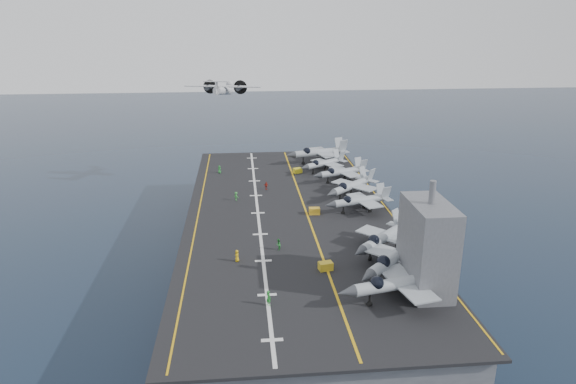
{
  "coord_description": "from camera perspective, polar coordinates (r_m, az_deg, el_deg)",
  "views": [
    {
      "loc": [
        -8.91,
        -89.08,
        44.5
      ],
      "look_at": [
        0.0,
        4.0,
        13.0
      ],
      "focal_mm": 32.0,
      "sensor_mm": 36.0,
      "label": 1
    }
  ],
  "objects": [
    {
      "name": "landing_centerline",
      "position": [
        95.42,
        -3.36,
        -2.34
      ],
      "size": [
        0.5,
        90.0,
        0.02
      ],
      "primitive_type": "cube",
      "color": "silver",
      "rests_on": "flight_deck"
    },
    {
      "name": "fighter_jet_0",
      "position": [
        67.24,
        12.42,
        -9.75
      ],
      "size": [
        17.12,
        13.25,
        5.31
      ],
      "primitive_type": null,
      "color": "gray",
      "rests_on": "flight_deck"
    },
    {
      "name": "tow_cart_a",
      "position": [
        74.4,
        4.2,
        -8.2
      ],
      "size": [
        2.19,
        1.65,
        1.18
      ],
      "primitive_type": null,
      "color": "gold",
      "rests_on": "flight_deck"
    },
    {
      "name": "crew_5",
      "position": [
        120.92,
        -7.62,
        2.51
      ],
      "size": [
        1.29,
        1.2,
        1.79
      ],
      "primitive_type": "imported",
      "color": "#268C33",
      "rests_on": "flight_deck"
    },
    {
      "name": "deck_edge_port",
      "position": [
        95.72,
        -9.96,
        -2.53
      ],
      "size": [
        0.25,
        90.0,
        0.02
      ],
      "primitive_type": "cube",
      "color": "gold",
      "rests_on": "flight_deck"
    },
    {
      "name": "foul_line",
      "position": [
        96.12,
        2.01,
        -2.16
      ],
      "size": [
        0.35,
        90.0,
        0.02
      ],
      "primitive_type": "cube",
      "color": "gold",
      "rests_on": "flight_deck"
    },
    {
      "name": "deck_edge_stbd",
      "position": [
        99.24,
        10.92,
        -1.82
      ],
      "size": [
        0.25,
        90.0,
        0.02
      ],
      "primitive_type": "cube",
      "color": "gold",
      "rests_on": "flight_deck"
    },
    {
      "name": "crew_0",
      "position": [
        76.88,
        -5.68,
        -7.06
      ],
      "size": [
        1.06,
        1.27,
        1.81
      ],
      "primitive_type": "imported",
      "color": "gold",
      "rests_on": "flight_deck"
    },
    {
      "name": "hull",
      "position": [
        97.85,
        0.22,
        -5.19
      ],
      "size": [
        36.0,
        90.0,
        10.0
      ],
      "primitive_type": "cube",
      "color": "#56595E",
      "rests_on": "ground"
    },
    {
      "name": "ground",
      "position": [
        99.97,
        0.22,
        -7.81
      ],
      "size": [
        500.0,
        500.0,
        0.0
      ],
      "primitive_type": "plane",
      "color": "#142135",
      "rests_on": "ground"
    },
    {
      "name": "fighter_jet_6",
      "position": [
        113.93,
        6.07,
        2.31
      ],
      "size": [
        15.65,
        13.15,
        4.63
      ],
      "primitive_type": null,
      "color": "gray",
      "rests_on": "flight_deck"
    },
    {
      "name": "island_superstructure",
      "position": [
        69.06,
        15.31,
        -4.74
      ],
      "size": [
        5.0,
        10.0,
        15.0
      ],
      "primitive_type": null,
      "color": "#56595E",
      "rests_on": "flight_deck"
    },
    {
      "name": "fighter_jet_1",
      "position": [
        73.7,
        11.89,
        -6.98
      ],
      "size": [
        18.7,
        18.69,
        5.51
      ],
      "primitive_type": null,
      "color": "gray",
      "rests_on": "flight_deck"
    },
    {
      "name": "fighter_jet_8",
      "position": [
        128.6,
        3.56,
        4.5
      ],
      "size": [
        18.51,
        14.78,
        5.62
      ],
      "primitive_type": null,
      "color": "#A0A8B0",
      "rests_on": "flight_deck"
    },
    {
      "name": "fighter_jet_2",
      "position": [
        80.4,
        10.72,
        -4.84
      ],
      "size": [
        17.35,
        17.24,
        5.1
      ],
      "primitive_type": null,
      "color": "#9BA2AA",
      "rests_on": "flight_deck"
    },
    {
      "name": "crew_3",
      "position": [
        102.24,
        -5.78,
        -0.46
      ],
      "size": [
        1.21,
        1.19,
        1.7
      ],
      "primitive_type": "imported",
      "color": "green",
      "rests_on": "flight_deck"
    },
    {
      "name": "fighter_jet_4",
      "position": [
        96.34,
        8.12,
        -0.85
      ],
      "size": [
        15.17,
        12.22,
        4.58
      ],
      "primitive_type": null,
      "color": "#939CA4",
      "rests_on": "flight_deck"
    },
    {
      "name": "fighter_jet_5",
      "position": [
        104.11,
        7.14,
        0.79
      ],
      "size": [
        17.01,
        16.68,
        4.97
      ],
      "primitive_type": null,
      "color": "gray",
      "rests_on": "flight_deck"
    },
    {
      "name": "crew_6",
      "position": [
        65.6,
        -2.18,
        -11.68
      ],
      "size": [
        1.37,
        1.48,
        2.05
      ],
      "primitive_type": "imported",
      "color": "#24912D",
      "rests_on": "flight_deck"
    },
    {
      "name": "crew_4",
      "position": [
        108.18,
        -2.45,
        0.7
      ],
      "size": [
        1.2,
        1.0,
        1.7
      ],
      "primitive_type": "imported",
      "color": "#A21B0F",
      "rests_on": "flight_deck"
    },
    {
      "name": "crew_7",
      "position": [
        80.15,
        -1.08,
        -5.85
      ],
      "size": [
        1.05,
        1.27,
        1.81
      ],
      "primitive_type": "imported",
      "color": "#268C33",
      "rests_on": "flight_deck"
    },
    {
      "name": "tow_cart_b",
      "position": [
        94.74,
        2.95,
        -2.12
      ],
      "size": [
        2.07,
        1.41,
        1.2
      ],
      "primitive_type": null,
      "color": "gold",
      "rests_on": "flight_deck"
    },
    {
      "name": "transport_plane",
      "position": [
        140.66,
        -7.23,
        11.09
      ],
      "size": [
        23.31,
        18.43,
        4.88
      ],
      "primitive_type": null,
      "color": "silver"
    },
    {
      "name": "fighter_jet_7",
      "position": [
        120.9,
        4.09,
        3.29
      ],
      "size": [
        15.45,
        14.19,
        4.46
      ],
      "primitive_type": null,
      "color": "#9DA5AC",
      "rests_on": "flight_deck"
    },
    {
      "name": "flight_deck",
      "position": [
        95.87,
        0.23,
        -2.35
      ],
      "size": [
        38.0,
        92.0,
        0.4
      ],
      "primitive_type": "cube",
      "color": "black",
      "rests_on": "hull"
    },
    {
      "name": "tow_cart_c",
      "position": [
        120.08,
        1.06,
        2.4
      ],
      "size": [
        2.24,
        1.86,
        1.15
      ],
      "primitive_type": null,
      "color": "yellow",
      "rests_on": "flight_deck"
    }
  ]
}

